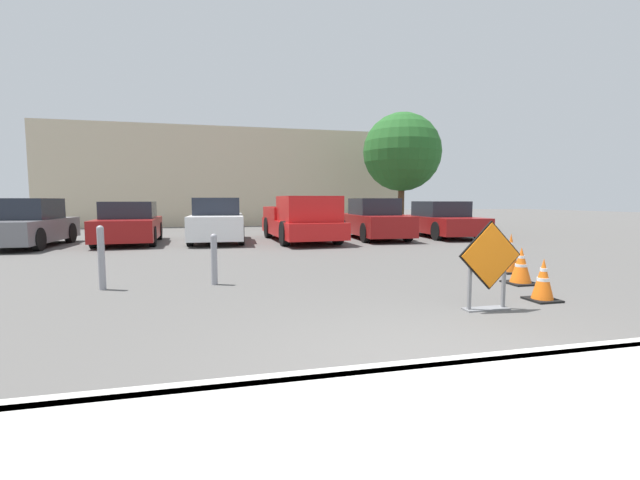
{
  "coord_description": "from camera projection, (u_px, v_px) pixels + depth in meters",
  "views": [
    {
      "loc": [
        -2.02,
        -3.14,
        1.5
      ],
      "look_at": [
        0.37,
        6.54,
        0.56
      ],
      "focal_mm": 24.0,
      "sensor_mm": 36.0,
      "label": 1
    }
  ],
  "objects": [
    {
      "name": "traffic_cone_third",
      "position": [
        511.0,
        254.0,
        8.79
      ],
      "size": [
        0.46,
        0.46,
        0.81
      ],
      "color": "black",
      "rests_on": "ground_plane"
    },
    {
      "name": "traffic_cone_second",
      "position": [
        521.0,
        266.0,
        7.62
      ],
      "size": [
        0.5,
        0.5,
        0.66
      ],
      "color": "black",
      "rests_on": "ground_plane"
    },
    {
      "name": "parked_car_nearest",
      "position": [
        27.0,
        225.0,
        13.59
      ],
      "size": [
        1.97,
        4.15,
        1.55
      ],
      "rotation": [
        0.0,
        0.0,
        3.1
      ],
      "color": "slate",
      "rests_on": "ground_plane"
    },
    {
      "name": "pickup_truck",
      "position": [
        302.0,
        221.0,
        15.25
      ],
      "size": [
        2.23,
        5.35,
        1.62
      ],
      "rotation": [
        0.0,
        0.0,
        3.19
      ],
      "color": "red",
      "rests_on": "ground_plane"
    },
    {
      "name": "parked_car_fourth",
      "position": [
        374.0,
        220.0,
        16.44
      ],
      "size": [
        1.93,
        4.42,
        1.55
      ],
      "rotation": [
        0.0,
        0.0,
        3.1
      ],
      "color": "maroon",
      "rests_on": "ground_plane"
    },
    {
      "name": "parked_car_second",
      "position": [
        129.0,
        224.0,
        14.68
      ],
      "size": [
        2.04,
        4.1,
        1.44
      ],
      "rotation": [
        0.0,
        0.0,
        3.18
      ],
      "color": "maroon",
      "rests_on": "ground_plane"
    },
    {
      "name": "building_facade_backdrop",
      "position": [
        233.0,
        179.0,
        26.5
      ],
      "size": [
        20.59,
        5.0,
        5.59
      ],
      "color": "beige",
      "rests_on": "ground_plane"
    },
    {
      "name": "traffic_cone_nearest",
      "position": [
        543.0,
        280.0,
        6.34
      ],
      "size": [
        0.42,
        0.42,
        0.63
      ],
      "color": "black",
      "rests_on": "ground_plane"
    },
    {
      "name": "sidewalk_strip",
      "position": [
        583.0,
        451.0,
        2.44
      ],
      "size": [
        29.26,
        2.5,
        0.14
      ],
      "color": "beige",
      "rests_on": "ground_plane"
    },
    {
      "name": "bollard_second",
      "position": [
        101.0,
        256.0,
        7.09
      ],
      "size": [
        0.12,
        0.12,
        1.08
      ],
      "color": "gray",
      "rests_on": "ground_plane"
    },
    {
      "name": "street_tree_behind_lot",
      "position": [
        402.0,
        152.0,
        21.74
      ],
      "size": [
        3.95,
        3.95,
        5.9
      ],
      "color": "#513823",
      "rests_on": "ground_plane"
    },
    {
      "name": "road_closed_sign",
      "position": [
        489.0,
        264.0,
        5.75
      ],
      "size": [
        0.93,
        0.2,
        1.22
      ],
      "color": "black",
      "rests_on": "ground_plane"
    },
    {
      "name": "parked_car_fifth",
      "position": [
        441.0,
        220.0,
        17.32
      ],
      "size": [
        2.12,
        4.66,
        1.44
      ],
      "rotation": [
        0.0,
        0.0,
        3.08
      ],
      "color": "maroon",
      "rests_on": "ground_plane"
    },
    {
      "name": "bollard_nearest",
      "position": [
        214.0,
        258.0,
        7.53
      ],
      "size": [
        0.12,
        0.12,
        0.91
      ],
      "color": "gray",
      "rests_on": "ground_plane"
    },
    {
      "name": "parked_car_third",
      "position": [
        217.0,
        222.0,
        15.22
      ],
      "size": [
        1.97,
        4.24,
        1.57
      ],
      "rotation": [
        0.0,
        0.0,
        3.1
      ],
      "color": "white",
      "rests_on": "ground_plane"
    },
    {
      "name": "ground_plane",
      "position": [
        282.0,
        248.0,
        13.32
      ],
      "size": [
        96.0,
        96.0,
        0.0
      ],
      "primitive_type": "plane",
      "color": "#565451"
    },
    {
      "name": "curb_lip",
      "position": [
        461.0,
        367.0,
        3.65
      ],
      "size": [
        29.26,
        0.2,
        0.14
      ],
      "color": "beige",
      "rests_on": "ground_plane"
    }
  ]
}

